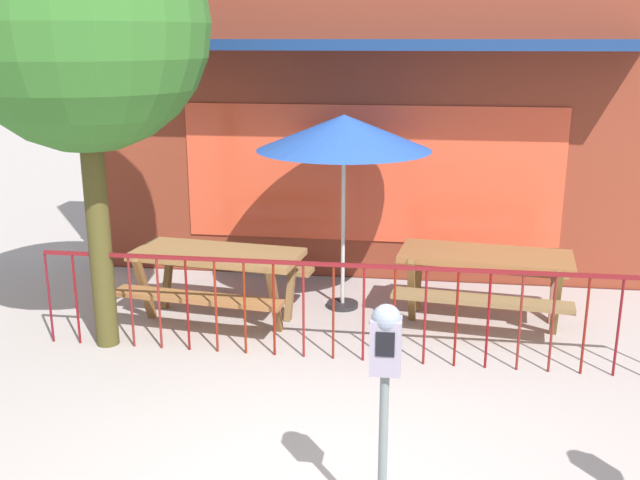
# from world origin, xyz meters

# --- Properties ---
(pub_storefront) EXTENTS (7.18, 1.28, 4.64)m
(pub_storefront) POSITION_xyz_m (0.00, 4.77, 2.32)
(pub_storefront) COLOR #461D18
(pub_storefront) RESTS_ON ground
(patio_fence_front) EXTENTS (6.05, 0.04, 0.97)m
(patio_fence_front) POSITION_xyz_m (-0.00, 2.07, 0.66)
(patio_fence_front) COLOR maroon
(patio_fence_front) RESTS_ON ground
(picnic_table_left) EXTENTS (1.95, 1.56, 0.79)m
(picnic_table_left) POSITION_xyz_m (-1.51, 2.91, 0.61)
(picnic_table_left) COLOR olive
(picnic_table_left) RESTS_ON ground
(picnic_table_right) EXTENTS (1.95, 1.57, 0.79)m
(picnic_table_right) POSITION_xyz_m (1.34, 3.24, 0.61)
(picnic_table_right) COLOR brown
(picnic_table_right) RESTS_ON ground
(patio_umbrella) EXTENTS (1.90, 1.90, 2.19)m
(patio_umbrella) POSITION_xyz_m (-0.21, 3.46, 1.99)
(patio_umbrella) COLOR #242225
(patio_umbrella) RESTS_ON ground
(parking_meter_near) EXTENTS (0.18, 0.17, 1.52)m
(parking_meter_near) POSITION_xyz_m (0.47, -0.41, 1.17)
(parking_meter_near) COLOR slate
(parking_meter_near) RESTS_ON ground
(street_tree) EXTENTS (2.32, 2.32, 4.27)m
(street_tree) POSITION_xyz_m (-2.44, 2.10, 3.09)
(street_tree) COLOR #48411C
(street_tree) RESTS_ON ground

